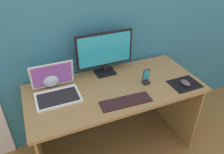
{
  "coord_description": "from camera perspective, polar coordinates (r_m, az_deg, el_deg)",
  "views": [
    {
      "loc": [
        -0.6,
        -1.36,
        1.8
      ],
      "look_at": [
        -0.03,
        -0.02,
        0.86
      ],
      "focal_mm": 35.23,
      "sensor_mm": 36.0,
      "label": 1
    }
  ],
  "objects": [
    {
      "name": "laptop",
      "position": [
        1.77,
        -14.34,
        -3.23
      ],
      "size": [
        0.34,
        0.29,
        0.24
      ],
      "color": "white",
      "rests_on": "desk"
    },
    {
      "name": "mousepad",
      "position": [
        1.97,
        18.31,
        -1.73
      ],
      "size": [
        0.25,
        0.2,
        0.0
      ],
      "primitive_type": "cube",
      "color": "black",
      "rests_on": "desk"
    },
    {
      "name": "wall_back",
      "position": [
        1.92,
        -3.8,
        16.25
      ],
      "size": [
        6.0,
        0.04,
        2.5
      ],
      "primitive_type": "cube",
      "color": "teal",
      "rests_on": "ground_plane"
    },
    {
      "name": "phone_in_dock",
      "position": [
        1.88,
        8.81,
        -0.32
      ],
      "size": [
        0.06,
        0.05,
        0.14
      ],
      "color": "black",
      "rests_on": "desk"
    },
    {
      "name": "monitor",
      "position": [
        1.91,
        -1.91,
        6.53
      ],
      "size": [
        0.51,
        0.14,
        0.39
      ],
      "color": "black",
      "rests_on": "desk"
    },
    {
      "name": "desk",
      "position": [
        1.92,
        0.73,
        -6.28
      ],
      "size": [
        1.46,
        0.67,
        0.73
      ],
      "color": "#9B7343",
      "rests_on": "ground_plane"
    },
    {
      "name": "mouse",
      "position": [
        1.95,
        18.48,
        -1.42
      ],
      "size": [
        0.07,
        0.11,
        0.04
      ],
      "primitive_type": "ellipsoid",
      "rotation": [
        0.0,
        0.0,
        0.1
      ],
      "color": "#58494B",
      "rests_on": "mousepad"
    },
    {
      "name": "keyboard_external",
      "position": [
        1.68,
        3.5,
        -6.4
      ],
      "size": [
        0.4,
        0.14,
        0.01
      ],
      "primitive_type": "cube",
      "rotation": [
        0.0,
        0.0,
        -0.05
      ],
      "color": "black",
      "rests_on": "desk"
    },
    {
      "name": "fishbowl",
      "position": [
        1.88,
        -15.81,
        -0.08
      ],
      "size": [
        0.16,
        0.16,
        0.16
      ],
      "primitive_type": "sphere",
      "color": "silver",
      "rests_on": "desk"
    },
    {
      "name": "ground_plane",
      "position": [
        2.34,
        0.62,
        -17.43
      ],
      "size": [
        8.0,
        8.0,
        0.0
      ],
      "primitive_type": "plane",
      "color": "brown"
    }
  ]
}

